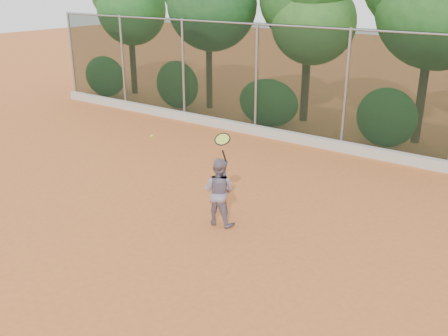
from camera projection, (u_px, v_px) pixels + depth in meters
The scene contains 6 objects.
ground at pixel (194, 245), 9.48m from camera, with size 80.00×80.00×0.00m, color #CC6A30.
concrete_curb at pixel (339, 146), 14.63m from camera, with size 24.00×0.20×0.30m, color #BAB7AC.
tennis_player at pixel (219, 192), 10.06m from camera, with size 0.69×0.54×1.42m, color gray.
chainlink_fence at pixel (346, 87), 14.16m from camera, with size 24.09×0.09×3.50m.
tennis_racket at pixel (223, 141), 9.42m from camera, with size 0.37×0.34×0.59m.
tennis_ball_in_flight at pixel (152, 136), 11.25m from camera, with size 0.07×0.07×0.07m.
Camera 1 is at (5.30, -6.48, 4.71)m, focal length 40.00 mm.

